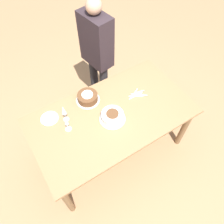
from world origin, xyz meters
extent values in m
plane|color=#A87F56|center=(0.00, 0.00, 0.00)|extent=(12.00, 12.00, 0.00)
cube|color=#9E754C|center=(0.00, 0.00, 0.75)|extent=(1.74, 0.97, 0.03)
cylinder|color=brown|center=(-0.80, -0.41, 0.37)|extent=(0.07, 0.07, 0.74)
cylinder|color=brown|center=(0.80, -0.41, 0.37)|extent=(0.07, 0.07, 0.74)
cylinder|color=brown|center=(-0.80, 0.41, 0.37)|extent=(0.07, 0.07, 0.74)
cylinder|color=brown|center=(0.80, 0.41, 0.37)|extent=(0.07, 0.07, 0.74)
cylinder|color=white|center=(0.02, 0.05, 0.77)|extent=(0.27, 0.27, 0.01)
cylinder|color=white|center=(0.02, 0.05, 0.81)|extent=(0.23, 0.23, 0.08)
cylinder|color=brown|center=(0.02, 0.05, 0.86)|extent=(0.13, 0.13, 0.01)
cylinder|color=white|center=(0.12, -0.31, 0.77)|extent=(0.27, 0.27, 0.01)
cylinder|color=brown|center=(0.12, -0.31, 0.81)|extent=(0.23, 0.23, 0.08)
cylinder|color=white|center=(0.12, -0.31, 0.86)|extent=(0.12, 0.12, 0.01)
cylinder|color=silver|center=(0.44, -0.21, 0.77)|extent=(0.06, 0.06, 0.00)
cylinder|color=silver|center=(0.44, -0.21, 0.82)|extent=(0.01, 0.01, 0.11)
cone|color=silver|center=(0.44, -0.21, 0.94)|extent=(0.05, 0.05, 0.12)
cylinder|color=silver|center=(0.47, -0.09, 0.77)|extent=(0.07, 0.07, 0.00)
cylinder|color=silver|center=(0.47, -0.09, 0.82)|extent=(0.01, 0.01, 0.10)
cone|color=silver|center=(0.47, -0.09, 0.92)|extent=(0.04, 0.04, 0.09)
cylinder|color=silver|center=(0.58, -0.31, 0.77)|extent=(0.19, 0.19, 0.01)
cube|color=silver|center=(-0.36, -0.07, 0.77)|extent=(0.17, 0.01, 0.00)
cube|color=silver|center=(-0.37, -0.07, 0.77)|extent=(0.15, 0.10, 0.00)
cube|color=silver|center=(-0.38, -0.08, 0.77)|extent=(0.17, 0.03, 0.00)
cube|color=silver|center=(-0.41, -0.06, 0.78)|extent=(0.14, 0.12, 0.00)
cube|color=silver|center=(-0.37, -0.11, 0.78)|extent=(0.16, 0.09, 0.00)
cube|color=silver|center=(-0.41, -0.10, 0.78)|extent=(0.17, 0.05, 0.00)
cylinder|color=#232328|center=(-0.27, -0.92, 0.38)|extent=(0.11, 0.11, 0.77)
cylinder|color=#232328|center=(-0.31, -0.70, 0.38)|extent=(0.11, 0.11, 0.77)
cube|color=#2D2328|center=(-0.29, -0.81, 1.09)|extent=(0.28, 0.43, 0.64)
sphere|color=tan|center=(-0.29, -0.81, 1.50)|extent=(0.18, 0.18, 0.18)
camera|label=1|loc=(0.71, 1.12, 2.67)|focal=35.00mm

